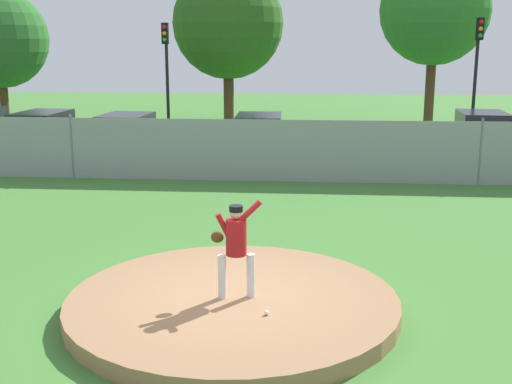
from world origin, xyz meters
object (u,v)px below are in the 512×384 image
Objects in this scene: traffic_cone_orange at (191,150)px; traffic_light_near at (166,61)px; parked_car_teal at (126,136)px; pitcher_youth at (236,242)px; baseball at (267,313)px; parked_car_white at (43,133)px; traffic_light_far at (477,59)px; parked_car_silver at (259,136)px; parked_car_burgundy at (481,137)px.

traffic_light_near is at bearing 111.44° from traffic_cone_orange.
traffic_light_near is at bearing 83.98° from parked_car_teal.
parked_car_teal is at bearing -96.02° from traffic_light_near.
pitcher_youth is 21.29× the size of baseball.
baseball is 18.09m from parked_car_white.
parked_car_silver is at bearing -155.36° from traffic_light_far.
parked_car_silver is at bearing 93.07° from pitcher_youth.
parked_car_burgundy is 13.05m from parked_car_teal.
pitcher_youth is at bearing -57.88° from parked_car_white.
pitcher_youth is at bearing -74.68° from traffic_light_near.
traffic_light_near is 0.97× the size of traffic_light_far.
parked_car_teal is 14.71m from traffic_light_far.
parked_car_silver is at bearing 94.92° from baseball.
parked_car_burgundy is at bearing -0.61° from parked_car_white.
baseball is 0.02× the size of parked_car_silver.
baseball is 0.01× the size of traffic_light_near.
parked_car_white is (-16.50, 0.17, -0.05)m from parked_car_burgundy.
traffic_light_far is (8.78, 4.03, 2.77)m from parked_car_silver.
pitcher_youth is 0.33× the size of parked_car_white.
traffic_light_far is (7.47, 19.24, 3.22)m from baseball.
parked_car_teal is at bearing -9.13° from parked_car_white.
pitcher_youth reaches higher than baseball.
traffic_light_far is (13.71, 4.54, 2.76)m from parked_car_teal.
parked_car_silver is 0.89× the size of traffic_light_far.
traffic_light_near is at bearing 135.12° from parked_car_silver.
parked_car_silver is 8.11m from parked_car_burgundy.
parked_car_teal is 0.83× the size of traffic_light_far.
baseball is 0.02× the size of parked_car_white.
parked_car_burgundy is 10.65m from traffic_cone_orange.
pitcher_youth is at bearing -76.84° from traffic_cone_orange.
traffic_light_far is at bearing 80.82° from parked_car_burgundy.
parked_car_silver is (-0.78, 14.57, -0.42)m from pitcher_youth.
traffic_light_near is (-12.52, 4.53, 2.60)m from parked_car_burgundy.
traffic_light_far is at bearing 18.32° from parked_car_teal.
pitcher_youth is at bearing 129.28° from baseball.
parked_car_white is 0.92× the size of traffic_light_far.
parked_car_teal is (-6.24, 14.70, 0.46)m from baseball.
parked_car_white is (-8.39, 0.04, 0.02)m from parked_car_silver.
pitcher_youth is at bearing -67.87° from parked_car_teal.
traffic_light_far reaches higher than parked_car_white.
parked_car_burgundy is (8.11, -0.13, 0.07)m from parked_car_silver.
traffic_light_far is (8.00, 18.60, 2.35)m from pitcher_youth.
traffic_cone_orange reaches higher than baseball.
parked_car_burgundy is at bearing 65.74° from baseball.
parked_car_silver is at bearing 9.25° from traffic_cone_orange.
parked_car_silver is 0.96× the size of parked_car_white.
baseball is at bearing -114.26° from parked_car_burgundy.
traffic_light_near reaches higher than parked_car_white.
traffic_light_near is at bearing 160.12° from parked_car_burgundy.
traffic_light_near reaches higher than baseball.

